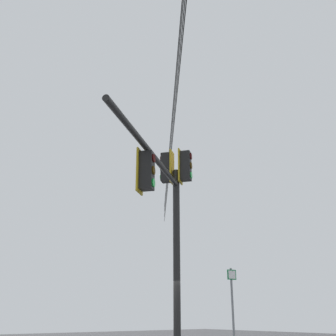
% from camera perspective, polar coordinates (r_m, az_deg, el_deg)
% --- Properties ---
extents(signal_mast_assembly, '(4.74, 3.78, 6.36)m').
position_cam_1_polar(signal_mast_assembly, '(11.33, 0.06, -4.68)').
color(signal_mast_assembly, black).
rests_on(signal_mast_assembly, ground).
extents(route_sign_primary, '(0.12, 0.27, 3.16)m').
position_cam_1_polar(route_sign_primary, '(14.07, 1.33, -18.70)').
color(route_sign_primary, slate).
rests_on(route_sign_primary, ground).
extents(route_sign_secondary, '(0.33, 0.12, 3.06)m').
position_cam_1_polar(route_sign_secondary, '(14.03, 8.89, -18.58)').
color(route_sign_secondary, slate).
rests_on(route_sign_secondary, ground).
extents(overhead_wire_span, '(19.81, 26.68, 1.56)m').
position_cam_1_polar(overhead_wire_span, '(14.97, 0.78, 7.45)').
color(overhead_wire_span, black).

